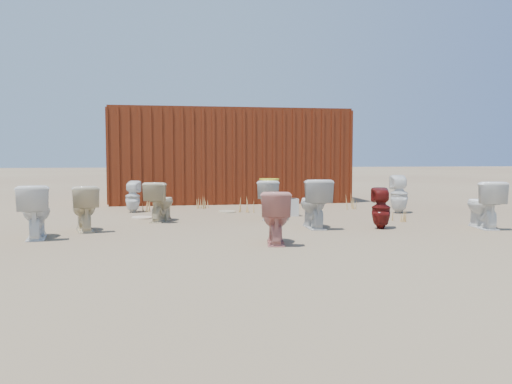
{
  "coord_description": "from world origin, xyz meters",
  "views": [
    {
      "loc": [
        -1.41,
        -8.17,
        1.17
      ],
      "look_at": [
        0.0,
        0.6,
        0.55
      ],
      "focal_mm": 35.0,
      "sensor_mm": 36.0,
      "label": 1
    }
  ],
  "objects": [
    {
      "name": "toilet_front_c",
      "position": [
        0.84,
        -0.21,
        0.41
      ],
      "size": [
        0.47,
        0.81,
        0.81
      ],
      "primitive_type": "imported",
      "rotation": [
        0.0,
        0.0,
        3.12
      ],
      "color": "silver",
      "rests_on": "ground"
    },
    {
      "name": "loose_tank",
      "position": [
        0.73,
        1.46,
        0.17
      ],
      "size": [
        0.51,
        0.23,
        0.35
      ],
      "primitive_type": "cube",
      "rotation": [
        0.0,
        0.0,
        0.06
      ],
      "color": "silver",
      "rests_on": "ground"
    },
    {
      "name": "yellow_lid",
      "position": [
        0.33,
        1.1,
        0.75
      ],
      "size": [
        0.37,
        0.47,
        0.02
      ],
      "primitive_type": "ellipsoid",
      "color": "gold",
      "rests_on": "toilet_back_yellowlid"
    },
    {
      "name": "weed_clump_b",
      "position": [
        0.05,
        2.34,
        0.16
      ],
      "size": [
        0.32,
        0.32,
        0.32
      ],
      "primitive_type": "cone",
      "color": "tan",
      "rests_on": "ground"
    },
    {
      "name": "loose_lid_near",
      "position": [
        -2.07,
        1.58,
        0.01
      ],
      "size": [
        0.5,
        0.58,
        0.02
      ],
      "primitive_type": "ellipsoid",
      "rotation": [
        0.0,
        0.0,
        0.27
      ],
      "color": "beige",
      "rests_on": "ground"
    },
    {
      "name": "toilet_back_yellowlid",
      "position": [
        0.33,
        1.1,
        0.37
      ],
      "size": [
        0.58,
        0.8,
        0.74
      ],
      "primitive_type": "imported",
      "rotation": [
        0.0,
        0.0,
        2.9
      ],
      "color": "silver",
      "rests_on": "ground"
    },
    {
      "name": "shipping_container",
      "position": [
        0.0,
        5.2,
        1.2
      ],
      "size": [
        6.0,
        2.4,
        2.4
      ],
      "primitive_type": "cube",
      "color": "#4E1C0D",
      "rests_on": "ground"
    },
    {
      "name": "toilet_back_beige_right",
      "position": [
        -1.7,
        1.05,
        0.36
      ],
      "size": [
        0.62,
        0.8,
        0.72
      ],
      "primitive_type": "imported",
      "rotation": [
        0.0,
        0.0,
        2.8
      ],
      "color": "beige",
      "rests_on": "ground"
    },
    {
      "name": "toilet_back_e",
      "position": [
        3.2,
        1.62,
        0.4
      ],
      "size": [
        0.42,
        0.43,
        0.8
      ],
      "primitive_type": "imported",
      "rotation": [
        0.0,
        0.0,
        2.94
      ],
      "color": "white",
      "rests_on": "ground"
    },
    {
      "name": "toilet_front_maroon",
      "position": [
        1.9,
        -0.49,
        0.34
      ],
      "size": [
        0.36,
        0.37,
        0.67
      ],
      "primitive_type": "imported",
      "rotation": [
        0.0,
        0.0,
        2.93
      ],
      "color": "#5F1210",
      "rests_on": "ground"
    },
    {
      "name": "ground",
      "position": [
        0.0,
        0.0,
        0.0
      ],
      "size": [
        100.0,
        100.0,
        0.0
      ],
      "primitive_type": "plane",
      "color": "brown",
      "rests_on": "ground"
    },
    {
      "name": "toilet_back_beige_left",
      "position": [
        -2.85,
        0.01,
        0.36
      ],
      "size": [
        0.58,
        0.79,
        0.72
      ],
      "primitive_type": "imported",
      "rotation": [
        0.0,
        0.0,
        3.42
      ],
      "color": "beige",
      "rests_on": "ground"
    },
    {
      "name": "weed_clump_f",
      "position": [
        2.6,
        0.36,
        0.11
      ],
      "size": [
        0.28,
        0.28,
        0.22
      ],
      "primitive_type": "cone",
      "color": "tan",
      "rests_on": "ground"
    },
    {
      "name": "toilet_front_a",
      "position": [
        -3.42,
        -0.63,
        0.39
      ],
      "size": [
        0.55,
        0.82,
        0.78
      ],
      "primitive_type": "imported",
      "rotation": [
        0.0,
        0.0,
        3.31
      ],
      "color": "white",
      "rests_on": "ground"
    },
    {
      "name": "weed_clump_d",
      "position": [
        -0.82,
        3.21,
        0.13
      ],
      "size": [
        0.3,
        0.3,
        0.26
      ],
      "primitive_type": "cone",
      "color": "tan",
      "rests_on": "ground"
    },
    {
      "name": "loose_lid_far",
      "position": [
        -0.34,
        2.38,
        0.01
      ],
      "size": [
        0.41,
        0.51,
        0.02
      ],
      "primitive_type": "ellipsoid",
      "rotation": [
        0.0,
        0.0,
        0.11
      ],
      "color": "tan",
      "rests_on": "ground"
    },
    {
      "name": "toilet_front_pink",
      "position": [
        -0.09,
        -1.59,
        0.36
      ],
      "size": [
        0.51,
        0.76,
        0.72
      ],
      "primitive_type": "imported",
      "rotation": [
        0.0,
        0.0,
        2.98
      ],
      "color": "tan",
      "rests_on": "ground"
    },
    {
      "name": "weed_clump_a",
      "position": [
        -1.96,
        2.75,
        0.14
      ],
      "size": [
        0.36,
        0.36,
        0.28
      ],
      "primitive_type": "cone",
      "color": "tan",
      "rests_on": "ground"
    },
    {
      "name": "weed_clump_e",
      "position": [
        1.26,
        3.5,
        0.17
      ],
      "size": [
        0.34,
        0.34,
        0.33
      ],
      "primitive_type": "cone",
      "color": "tan",
      "rests_on": "ground"
    },
    {
      "name": "toilet_front_e",
      "position": [
        3.6,
        -0.68,
        0.39
      ],
      "size": [
        0.52,
        0.81,
        0.78
      ],
      "primitive_type": "imported",
      "rotation": [
        0.0,
        0.0,
        3.03
      ],
      "color": "white",
      "rests_on": "ground"
    },
    {
      "name": "toilet_back_a",
      "position": [
        -2.32,
        2.65,
        0.34
      ],
      "size": [
        0.37,
        0.37,
        0.67
      ],
      "primitive_type": "imported",
      "rotation": [
        0.0,
        0.0,
        2.89
      ],
      "color": "white",
      "rests_on": "ground"
    },
    {
      "name": "weed_clump_c",
      "position": [
        2.42,
        2.62,
        0.16
      ],
      "size": [
        0.36,
        0.36,
        0.32
      ],
      "primitive_type": "cone",
      "color": "tan",
      "rests_on": "ground"
    }
  ]
}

